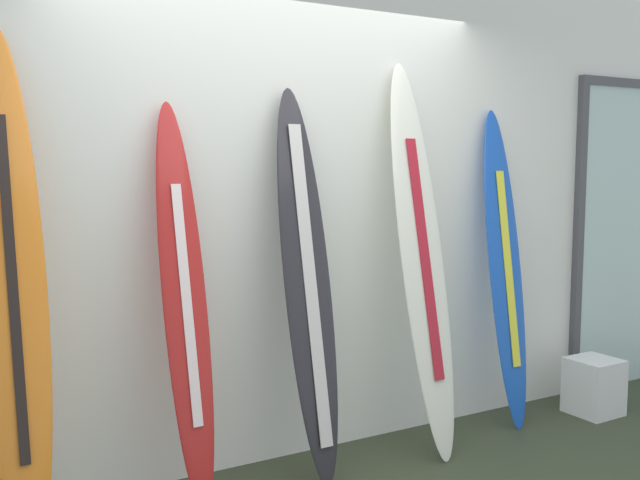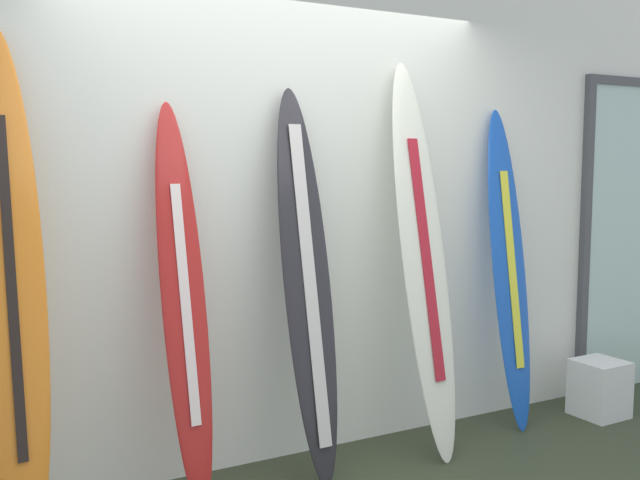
# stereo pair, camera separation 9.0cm
# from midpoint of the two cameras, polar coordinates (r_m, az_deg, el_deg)

# --- Properties ---
(wall_back) EXTENTS (7.20, 0.20, 2.80)m
(wall_back) POSITION_cam_midpoint_polar(r_m,az_deg,el_deg) (4.01, -2.86, 2.66)
(wall_back) COLOR white
(wall_back) RESTS_ON ground
(surfboard_sunset) EXTENTS (0.30, 0.50, 2.24)m
(surfboard_sunset) POSITION_cam_midpoint_polar(r_m,az_deg,el_deg) (3.30, -22.55, -3.41)
(surfboard_sunset) COLOR orange
(surfboard_sunset) RESTS_ON ground
(surfboard_crimson) EXTENTS (0.24, 0.44, 1.94)m
(surfboard_crimson) POSITION_cam_midpoint_polar(r_m,az_deg,el_deg) (3.51, -9.99, -4.98)
(surfboard_crimson) COLOR red
(surfboard_crimson) RESTS_ON ground
(surfboard_charcoal) EXTENTS (0.28, 0.48, 2.04)m
(surfboard_charcoal) POSITION_cam_midpoint_polar(r_m,az_deg,el_deg) (3.73, -0.31, -3.65)
(surfboard_charcoal) COLOR #28272C
(surfboard_charcoal) RESTS_ON ground
(surfboard_ivory) EXTENTS (0.31, 0.53, 2.22)m
(surfboard_ivory) POSITION_cam_midpoint_polar(r_m,az_deg,el_deg) (4.08, 8.85, -1.68)
(surfboard_ivory) COLOR silver
(surfboard_ivory) RESTS_ON ground
(surfboard_cobalt) EXTENTS (0.26, 0.39, 1.98)m
(surfboard_cobalt) POSITION_cam_midpoint_polar(r_m,az_deg,el_deg) (4.62, 15.26, -2.23)
(surfboard_cobalt) COLOR blue
(surfboard_cobalt) RESTS_ON ground
(display_block_center) EXTENTS (0.30, 0.30, 0.37)m
(display_block_center) POSITION_cam_midpoint_polar(r_m,az_deg,el_deg) (5.13, 21.71, -10.84)
(display_block_center) COLOR silver
(display_block_center) RESTS_ON ground
(glass_door) EXTENTS (1.11, 0.06, 2.24)m
(glass_door) POSITION_cam_midpoint_polar(r_m,az_deg,el_deg) (5.75, 24.11, 0.69)
(glass_door) COLOR silver
(glass_door) RESTS_ON ground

